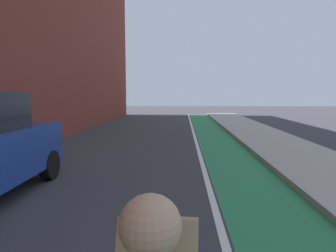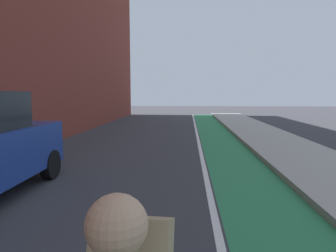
# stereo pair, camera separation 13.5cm
# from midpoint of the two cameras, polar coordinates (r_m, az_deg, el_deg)

# --- Properties ---
(ground_plane) EXTENTS (78.24, 78.24, 0.00)m
(ground_plane) POSITION_cam_midpoint_polar(r_m,az_deg,el_deg) (7.87, -6.40, -8.04)
(ground_plane) COLOR #38383D
(bike_lane_paint) EXTENTS (1.60, 35.56, 0.00)m
(bike_lane_paint) POSITION_cam_midpoint_polar(r_m,az_deg,el_deg) (9.80, 12.06, -5.29)
(bike_lane_paint) COLOR #2D8451
(bike_lane_paint) RESTS_ON ground
(lane_divider_stripe) EXTENTS (0.12, 35.56, 0.00)m
(lane_divider_stripe) POSITION_cam_midpoint_polar(r_m,az_deg,el_deg) (9.71, 6.78, -5.30)
(lane_divider_stripe) COLOR white
(lane_divider_stripe) RESTS_ON ground
(sidewalk_right) EXTENTS (2.57, 35.56, 0.14)m
(sidewalk_right) POSITION_cam_midpoint_polar(r_m,az_deg,el_deg) (10.29, 23.68, -4.74)
(sidewalk_right) COLOR #A8A59E
(sidewalk_right) RESTS_ON ground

